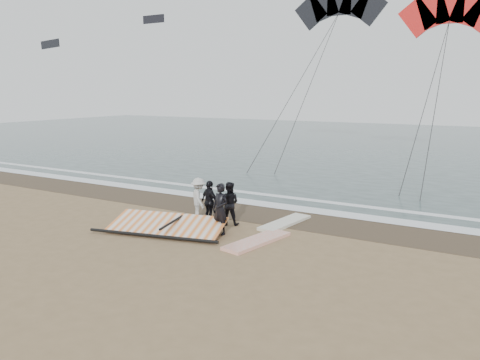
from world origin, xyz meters
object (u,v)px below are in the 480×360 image
(board_white, at_px, (257,241))
(sail_rig, at_px, (168,226))
(board_cream, at_px, (285,223))
(man_main, at_px, (220,209))

(board_white, relative_size, sail_rig, 0.58)
(board_cream, bearing_deg, sail_rig, -129.42)
(board_white, bearing_deg, board_cream, 104.15)
(board_cream, bearing_deg, man_main, -114.67)
(man_main, relative_size, board_cream, 0.68)
(board_white, height_order, sail_rig, sail_rig)
(sail_rig, bearing_deg, man_main, 21.15)
(man_main, bearing_deg, sail_rig, -147.53)
(board_white, xyz_separation_m, sail_rig, (-3.26, -0.46, 0.14))
(sail_rig, bearing_deg, board_cream, 42.09)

